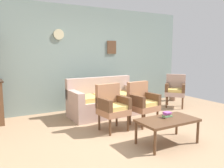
% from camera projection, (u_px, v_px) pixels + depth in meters
% --- Properties ---
extents(ground_plane, '(7.68, 7.68, 0.00)m').
position_uv_depth(ground_plane, '(139.00, 140.00, 3.95)').
color(ground_plane, '#997A5B').
extents(wall_back_with_decor, '(6.40, 0.09, 2.70)m').
position_uv_depth(wall_back_with_decor, '(81.00, 58.00, 6.04)').
color(wall_back_with_decor, gray).
rests_on(wall_back_with_decor, ground).
extents(floral_couch, '(1.74, 0.84, 0.90)m').
position_uv_depth(floral_couch, '(105.00, 102.00, 5.51)').
color(floral_couch, tan).
rests_on(floral_couch, ground).
extents(armchair_by_doorway, '(0.56, 0.53, 0.90)m').
position_uv_depth(armchair_by_doorway, '(112.00, 105.00, 4.41)').
color(armchair_by_doorway, '#9E6B4C').
rests_on(armchair_by_doorway, ground).
extents(armchair_near_cabinet, '(0.57, 0.55, 0.90)m').
position_uv_depth(armchair_near_cabinet, '(142.00, 101.00, 4.74)').
color(armchair_near_cabinet, '#9E6B4C').
rests_on(armchair_near_cabinet, ground).
extents(wingback_chair_by_fireplace, '(0.71, 0.71, 0.90)m').
position_uv_depth(wingback_chair_by_fireplace, '(175.00, 89.00, 6.31)').
color(wingback_chair_by_fireplace, tan).
rests_on(wingback_chair_by_fireplace, ground).
extents(coffee_table, '(1.00, 0.56, 0.42)m').
position_uv_depth(coffee_table, '(167.00, 122.00, 3.77)').
color(coffee_table, brown).
rests_on(coffee_table, ground).
extents(book_stack_on_table, '(0.16, 0.11, 0.10)m').
position_uv_depth(book_stack_on_table, '(167.00, 115.00, 3.84)').
color(book_stack_on_table, '#D4968C').
rests_on(book_stack_on_table, coffee_table).
extents(floor_vase_by_wall, '(0.19, 0.19, 0.74)m').
position_uv_depth(floor_vase_by_wall, '(173.00, 89.00, 7.14)').
color(floor_vase_by_wall, brown).
rests_on(floor_vase_by_wall, ground).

